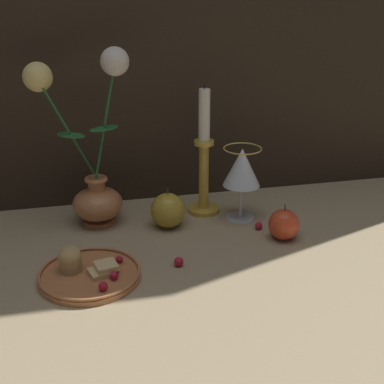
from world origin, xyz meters
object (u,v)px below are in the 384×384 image
object	(u,v)px
vase	(91,165)
apple_beside_vase	(168,210)
candlestick	(204,163)
plate_with_pastries	(87,271)
apple_near_glass	(284,224)
wine_glass	(242,170)

from	to	relation	value
vase	apple_beside_vase	world-z (taller)	vase
candlestick	plate_with_pastries	bearing A→B (deg)	-139.40
apple_beside_vase	apple_near_glass	xyz separation A→B (m)	(0.23, -0.11, -0.01)
candlestick	apple_near_glass	bearing A→B (deg)	-52.66
candlestick	apple_near_glass	world-z (taller)	candlestick
wine_glass	apple_beside_vase	world-z (taller)	wine_glass
plate_with_pastries	wine_glass	xyz separation A→B (m)	(0.36, 0.19, 0.11)
wine_glass	apple_beside_vase	distance (m)	0.19
vase	wine_glass	xyz separation A→B (m)	(0.33, -0.05, -0.02)
vase	apple_near_glass	xyz separation A→B (m)	(0.39, -0.17, -0.10)
plate_with_pastries	candlestick	world-z (taller)	candlestick
candlestick	apple_beside_vase	distance (m)	0.14
vase	apple_beside_vase	xyz separation A→B (m)	(0.16, -0.06, -0.10)
vase	apple_near_glass	size ratio (longest dim) A/B	4.97
plate_with_pastries	apple_beside_vase	size ratio (longest dim) A/B	2.11
apple_near_glass	candlestick	bearing A→B (deg)	127.34
wine_glass	candlestick	size ratio (longest dim) A/B	0.56
plate_with_pastries	wine_glass	bearing A→B (deg)	27.70
plate_with_pastries	wine_glass	size ratio (longest dim) A/B	1.12
wine_glass	apple_near_glass	bearing A→B (deg)	-63.61
vase	candlestick	distance (m)	0.25
wine_glass	candlestick	xyz separation A→B (m)	(-0.07, 0.06, 0.00)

